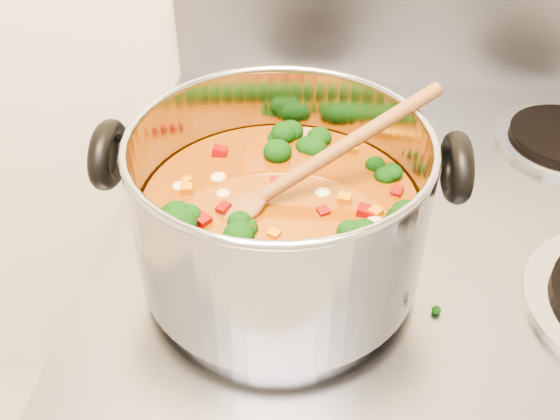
# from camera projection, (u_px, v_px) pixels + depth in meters

# --- Properties ---
(electric_range) EXTENTS (0.78, 0.70, 1.08)m
(electric_range) POSITION_uv_depth(u_px,v_px,m) (397.00, 413.00, 1.05)
(electric_range) COLOR gray
(electric_range) RESTS_ON ground
(stockpot) EXTENTS (0.34, 0.29, 0.17)m
(stockpot) POSITION_uv_depth(u_px,v_px,m) (279.00, 212.00, 0.61)
(stockpot) COLOR #A4A5AC
(stockpot) RESTS_ON electric_range
(wooden_spoon) EXTENTS (0.23, 0.14, 0.11)m
(wooden_spoon) POSITION_uv_depth(u_px,v_px,m) (289.00, 180.00, 0.59)
(wooden_spoon) COLOR brown
(wooden_spoon) RESTS_ON stockpot
(cooktop_crumbs) EXTENTS (0.26, 0.40, 0.01)m
(cooktop_crumbs) POSITION_uv_depth(u_px,v_px,m) (264.00, 308.00, 0.62)
(cooktop_crumbs) COLOR black
(cooktop_crumbs) RESTS_ON electric_range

